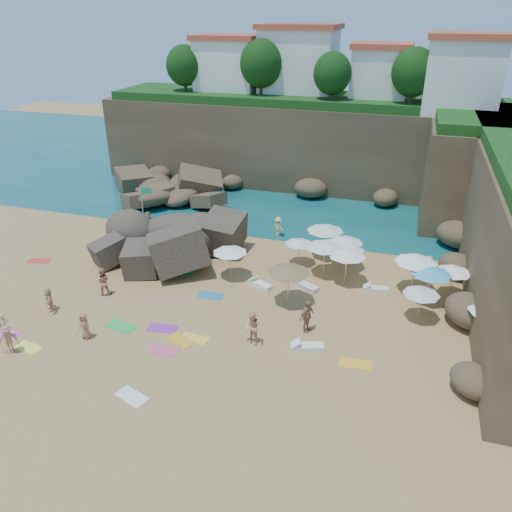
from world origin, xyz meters
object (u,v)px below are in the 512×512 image
(person_stand_4, at_px, (428,267))
(person_stand_2, at_px, (278,227))
(parasol_2, at_px, (299,242))
(person_stand_3, at_px, (307,316))
(person_stand_5, at_px, (148,222))
(rock_outcrop, at_px, (168,257))
(flag_pole, at_px, (144,206))
(person_stand_1, at_px, (103,282))
(parasol_0, at_px, (325,228))
(person_stand_0, at_px, (4,326))
(parasol_1, at_px, (345,240))
(lounger_0, at_px, (341,249))

(person_stand_4, bearing_deg, person_stand_2, -155.13)
(parasol_2, relative_size, person_stand_4, 1.21)
(person_stand_3, xyz_separation_m, person_stand_5, (-15.16, 9.98, -0.13))
(person_stand_4, height_order, person_stand_5, person_stand_5)
(parasol_2, height_order, person_stand_5, parasol_2)
(rock_outcrop, distance_m, person_stand_4, 18.15)
(rock_outcrop, relative_size, person_stand_3, 4.01)
(rock_outcrop, height_order, person_stand_2, person_stand_2)
(person_stand_5, bearing_deg, rock_outcrop, -76.34)
(parasol_2, bearing_deg, flag_pole, 178.85)
(person_stand_1, height_order, person_stand_5, person_stand_1)
(person_stand_1, relative_size, person_stand_5, 1.11)
(parasol_0, relative_size, person_stand_0, 1.79)
(parasol_1, distance_m, lounger_0, 3.43)
(parasol_0, height_order, person_stand_2, parasol_0)
(parasol_1, xyz_separation_m, person_stand_5, (-15.99, 1.79, -1.30))
(person_stand_0, bearing_deg, person_stand_1, 33.95)
(rock_outcrop, bearing_deg, person_stand_5, 132.79)
(person_stand_5, bearing_deg, person_stand_1, -107.00)
(lounger_0, xyz_separation_m, person_stand_1, (-13.35, -10.79, 0.80))
(person_stand_3, bearing_deg, person_stand_5, 83.89)
(flag_pole, bearing_deg, person_stand_5, 115.23)
(parasol_2, xyz_separation_m, person_stand_5, (-12.88, 2.09, -0.90))
(flag_pole, relative_size, person_stand_2, 2.90)
(person_stand_0, bearing_deg, person_stand_2, 27.25)
(lounger_0, height_order, person_stand_5, person_stand_5)
(lounger_0, distance_m, person_stand_1, 17.19)
(parasol_1, distance_m, person_stand_1, 16.09)
(flag_pole, height_order, parasol_2, flag_pole)
(person_stand_1, height_order, person_stand_4, person_stand_1)
(parasol_0, distance_m, person_stand_4, 7.41)
(flag_pole, xyz_separation_m, lounger_0, (14.60, 2.79, -2.78))
(rock_outcrop, bearing_deg, person_stand_0, -109.11)
(parasol_2, height_order, person_stand_0, parasol_2)
(lounger_0, xyz_separation_m, person_stand_4, (6.10, -2.49, 0.69))
(rock_outcrop, xyz_separation_m, parasol_1, (12.40, 2.09, 2.14))
(flag_pole, height_order, person_stand_0, flag_pole)
(person_stand_1, height_order, person_stand_3, person_stand_3)
(flag_pole, height_order, person_stand_1, flag_pole)
(flag_pole, bearing_deg, person_stand_3, -29.65)
(person_stand_3, bearing_deg, person_stand_1, 116.67)
(lounger_0, xyz_separation_m, person_stand_3, (-0.31, -10.93, 0.83))
(person_stand_1, bearing_deg, parasol_1, -179.00)
(person_stand_5, bearing_deg, flag_pole, -93.90)
(parasol_2, height_order, lounger_0, parasol_2)
(parasol_2, bearing_deg, lounger_0, 49.51)
(person_stand_2, bearing_deg, person_stand_0, 86.07)
(flag_pole, relative_size, person_stand_3, 2.36)
(lounger_0, distance_m, person_stand_3, 10.96)
(person_stand_5, bearing_deg, person_stand_4, -33.24)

